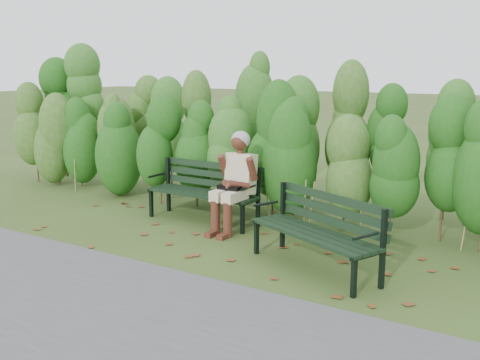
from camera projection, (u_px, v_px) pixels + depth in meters
The scene contains 7 objects.
ground at pixel (224, 247), 6.67m from camera, with size 80.00×80.00×0.00m, color #3C4B1F.
footpath at pixel (83, 314), 4.84m from camera, with size 60.00×2.50×0.01m, color #474749.
hedge_band at pixel (297, 127), 7.96m from camera, with size 11.04×1.67×2.42m.
leaf_litter at pixel (214, 253), 6.42m from camera, with size 5.70×2.09×0.01m.
bench_left at pixel (206, 187), 7.73m from camera, with size 1.61×0.54×0.80m.
bench_right at pixel (320, 226), 5.87m from camera, with size 1.66×1.09×0.79m.
seated_woman at pixel (235, 176), 7.23m from camera, with size 0.53×0.78×1.29m.
Camera 1 is at (3.55, -5.30, 2.10)m, focal length 42.00 mm.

